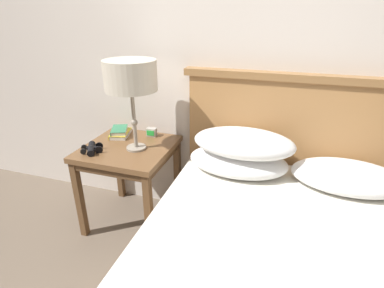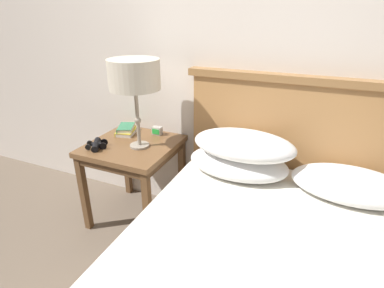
{
  "view_description": "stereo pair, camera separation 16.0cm",
  "coord_description": "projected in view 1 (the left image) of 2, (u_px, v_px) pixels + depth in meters",
  "views": [
    {
      "loc": [
        0.36,
        -0.83,
        1.45
      ],
      "look_at": [
        -0.14,
        0.74,
        0.71
      ],
      "focal_mm": 28.0,
      "sensor_mm": 36.0,
      "label": 1
    },
    {
      "loc": [
        0.51,
        -0.77,
        1.45
      ],
      "look_at": [
        -0.14,
        0.74,
        0.71
      ],
      "focal_mm": 28.0,
      "sensor_mm": 36.0,
      "label": 2
    }
  ],
  "objects": [
    {
      "name": "wall_back",
      "position": [
        232.0,
        37.0,
        1.85
      ],
      "size": [
        8.0,
        0.06,
        2.6
      ],
      "color": "silver",
      "rests_on": "ground_plane"
    },
    {
      "name": "nightstand",
      "position": [
        129.0,
        157.0,
        2.06
      ],
      "size": [
        0.58,
        0.58,
        0.61
      ],
      "color": "brown",
      "rests_on": "ground_plane"
    },
    {
      "name": "bed",
      "position": [
        276.0,
        281.0,
        1.37
      ],
      "size": [
        1.43,
        1.86,
        1.11
      ],
      "color": "brown",
      "rests_on": "ground_plane"
    },
    {
      "name": "table_lamp",
      "position": [
        131.0,
        77.0,
        1.79
      ],
      "size": [
        0.32,
        0.32,
        0.57
      ],
      "color": "gray",
      "rests_on": "nightstand"
    },
    {
      "name": "book_on_nightstand",
      "position": [
        120.0,
        134.0,
        2.19
      ],
      "size": [
        0.16,
        0.21,
        0.03
      ],
      "color": "silver",
      "rests_on": "nightstand"
    },
    {
      "name": "book_stacked_on_top",
      "position": [
        119.0,
        130.0,
        2.18
      ],
      "size": [
        0.17,
        0.2,
        0.03
      ],
      "color": "silver",
      "rests_on": "book_on_nightstand"
    },
    {
      "name": "binoculars_pair",
      "position": [
        92.0,
        149.0,
        1.93
      ],
      "size": [
        0.16,
        0.16,
        0.05
      ],
      "color": "black",
      "rests_on": "nightstand"
    },
    {
      "name": "alarm_clock",
      "position": [
        152.0,
        132.0,
        2.17
      ],
      "size": [
        0.07,
        0.05,
        0.06
      ],
      "color": "#B7B2A8",
      "rests_on": "nightstand"
    }
  ]
}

